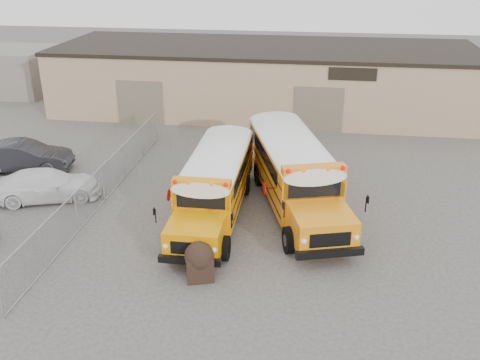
# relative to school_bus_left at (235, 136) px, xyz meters

# --- Properties ---
(ground) EXTENTS (120.00, 120.00, 0.00)m
(ground) POSITION_rel_school_bus_left_xyz_m (0.51, -8.63, -1.66)
(ground) COLOR #494643
(ground) RESTS_ON ground
(warehouse) EXTENTS (30.20, 10.20, 4.67)m
(warehouse) POSITION_rel_school_bus_left_xyz_m (0.51, 11.37, 0.72)
(warehouse) COLOR tan
(warehouse) RESTS_ON ground
(chainlink_fence) EXTENTS (0.07, 18.07, 1.81)m
(chainlink_fence) POSITION_rel_school_bus_left_xyz_m (-5.49, -5.63, -0.75)
(chainlink_fence) COLOR #999CA1
(chainlink_fence) RESTS_ON ground
(distant_building_left) EXTENTS (8.00, 6.00, 3.60)m
(distant_building_left) POSITION_rel_school_bus_left_xyz_m (-21.49, 13.37, 0.14)
(distant_building_left) COLOR slate
(distant_building_left) RESTS_ON ground
(school_bus_left) EXTENTS (2.94, 9.79, 2.86)m
(school_bus_left) POSITION_rel_school_bus_left_xyz_m (0.00, 0.00, 0.00)
(school_bus_left) COLOR orange
(school_bus_left) RESTS_ON ground
(school_bus_right) EXTENTS (5.63, 11.17, 3.18)m
(school_bus_right) POSITION_rel_school_bus_left_xyz_m (1.60, 1.89, 0.18)
(school_bus_right) COLOR orange
(school_bus_right) RESTS_ON ground
(tarp_bundle) EXTENTS (1.21, 1.14, 1.48)m
(tarp_bundle) POSITION_rel_school_bus_left_xyz_m (0.44, -11.37, -0.90)
(tarp_bundle) COLOR black
(tarp_bundle) RESTS_ON ground
(car_white) EXTENTS (5.45, 3.63, 1.47)m
(car_white) POSITION_rel_school_bus_left_xyz_m (-8.28, -5.80, -0.92)
(car_white) COLOR white
(car_white) RESTS_ON ground
(car_dark) EXTENTS (5.22, 2.54, 1.65)m
(car_dark) POSITION_rel_school_bus_left_xyz_m (-11.16, -2.63, -0.83)
(car_dark) COLOR black
(car_dark) RESTS_ON ground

